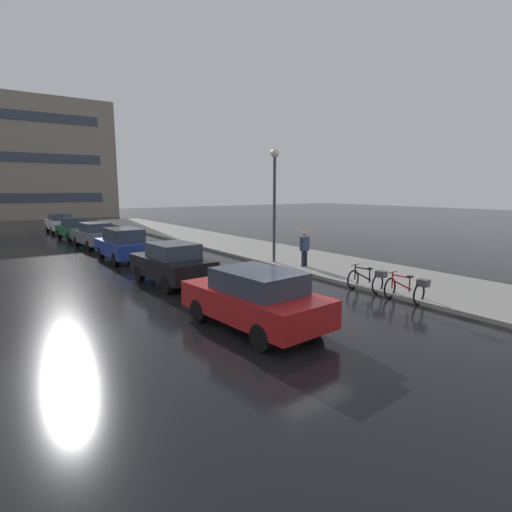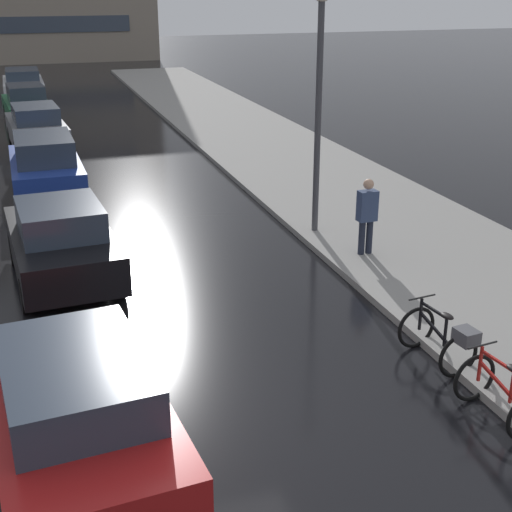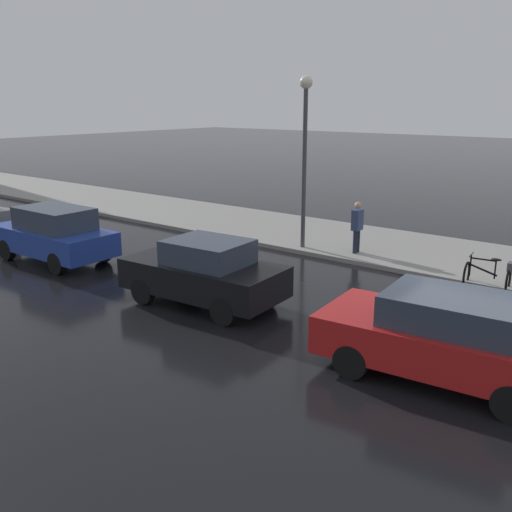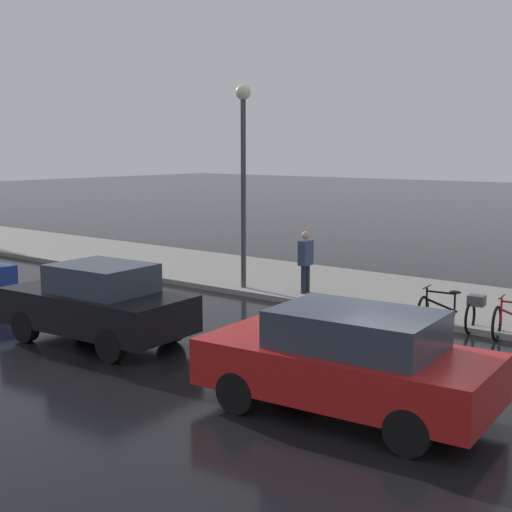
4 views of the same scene
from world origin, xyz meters
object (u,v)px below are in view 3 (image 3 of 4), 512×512
bicycle_second (493,274)px  pedestrian (357,226)px  car_black (204,272)px  car_red (445,336)px  streetlamp (305,137)px  car_blue (54,234)px

bicycle_second → pedestrian: bearing=78.8°
pedestrian → car_black: bearing=172.6°
car_black → pedestrian: 6.22m
bicycle_second → car_red: 5.57m
bicycle_second → streetlamp: size_ratio=0.25×
car_red → car_black: (0.23, 5.99, -0.01)m
bicycle_second → streetlamp: 7.00m
car_blue → pedestrian: 9.40m
bicycle_second → streetlamp: streetlamp is taller
bicycle_second → car_black: size_ratio=0.34×
car_red → car_blue: bearing=89.0°
car_red → car_blue: 12.28m
car_red → pedestrian: (6.39, 5.19, 0.18)m
bicycle_second → car_blue: (-5.29, 11.54, 0.38)m
car_black → car_blue: size_ratio=0.97×
streetlamp → bicycle_second: bearing=-94.2°
car_black → car_blue: bearing=90.1°
pedestrian → streetlamp: streetlamp is taller
car_red → car_black: car_black is taller
car_black → car_red: bearing=-92.2°
car_red → pedestrian: size_ratio=2.52×
car_blue → streetlamp: size_ratio=0.76×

